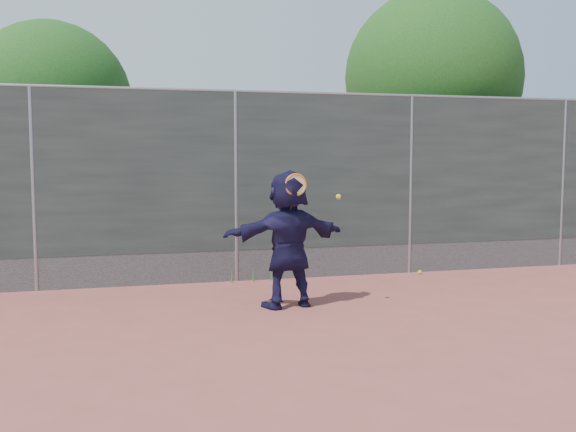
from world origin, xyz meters
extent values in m
plane|color=#9E4C42|center=(0.00, 0.00, 0.00)|extent=(80.00, 80.00, 0.00)
imported|color=#171438|center=(0.35, 1.59, 0.91)|extent=(1.74, 0.76, 1.81)
sphere|color=gold|center=(3.11, 3.30, 0.03)|extent=(0.07, 0.07, 0.07)
cube|color=#38423D|center=(0.00, 3.50, 1.75)|extent=(20.00, 0.04, 2.50)
cube|color=slate|center=(0.00, 3.50, 0.25)|extent=(20.00, 0.03, 0.50)
cylinder|color=gray|center=(0.00, 3.50, 3.00)|extent=(20.00, 0.05, 0.05)
cylinder|color=gray|center=(-3.00, 3.50, 1.50)|extent=(0.06, 0.06, 3.00)
cylinder|color=gray|center=(0.00, 3.50, 1.50)|extent=(0.06, 0.06, 3.00)
cylinder|color=gray|center=(3.00, 3.50, 1.50)|extent=(0.06, 0.06, 3.00)
cylinder|color=gray|center=(6.00, 3.50, 1.50)|extent=(0.06, 0.06, 3.00)
torus|color=orange|center=(0.40, 1.39, 1.62)|extent=(0.29, 0.05, 0.29)
cylinder|color=beige|center=(0.40, 1.39, 1.62)|extent=(0.25, 0.02, 0.25)
cylinder|color=black|center=(0.35, 1.41, 1.42)|extent=(0.04, 0.13, 0.33)
sphere|color=gold|center=(0.97, 1.36, 1.46)|extent=(0.07, 0.07, 0.07)
cylinder|color=#382314|center=(4.50, 5.70, 1.30)|extent=(0.28, 0.28, 2.60)
sphere|color=#23561C|center=(4.50, 5.70, 3.59)|extent=(3.60, 3.60, 3.60)
sphere|color=#23561C|center=(5.22, 5.90, 3.23)|extent=(2.52, 2.52, 2.52)
cylinder|color=#382314|center=(-3.00, 6.50, 1.10)|extent=(0.28, 0.28, 2.20)
sphere|color=#23561C|center=(-3.00, 6.50, 3.03)|extent=(3.00, 3.00, 3.00)
sphere|color=#23561C|center=(-2.40, 6.70, 2.73)|extent=(2.10, 2.10, 2.10)
cone|color=#387226|center=(0.25, 3.38, 0.13)|extent=(0.03, 0.03, 0.26)
cone|color=#387226|center=(0.55, 3.40, 0.15)|extent=(0.03, 0.03, 0.30)
cone|color=#387226|center=(-0.10, 3.36, 0.11)|extent=(0.03, 0.03, 0.22)
camera|label=1|loc=(-1.75, -6.50, 1.98)|focal=40.00mm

